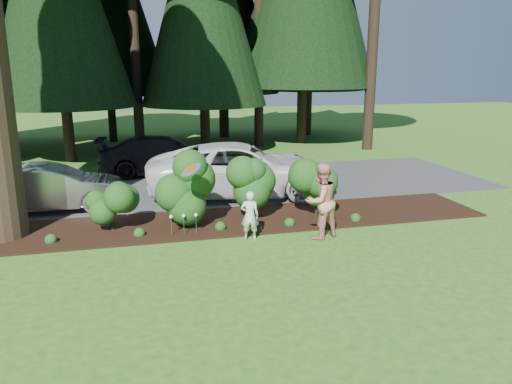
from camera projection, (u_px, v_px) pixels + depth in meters
ground at (212, 273)px, 10.00m from camera, size 80.00×80.00×0.00m
mulch_bed at (192, 224)px, 13.05m from camera, size 16.00×2.50×0.05m
driveway at (177, 187)px, 17.05m from camera, size 22.00×6.00×0.03m
shrub_row at (221, 194)px, 12.94m from camera, size 6.53×1.60×1.61m
lily_cluster at (184, 217)px, 12.07m from camera, size 0.69×0.09×0.57m
car_silver_wagon at (51, 188)px, 14.08m from camera, size 4.05×1.49×1.33m
car_white_suv at (242, 169)px, 15.81m from camera, size 6.29×3.62×1.65m
car_dark_suv at (164, 155)px, 18.98m from camera, size 5.01×2.20×1.43m
child at (250, 216)px, 11.84m from camera, size 0.49×0.38×1.19m
adult at (321, 201)px, 11.87m from camera, size 1.08×0.97×1.84m
frisbee at (191, 170)px, 11.46m from camera, size 0.49×0.53×0.32m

